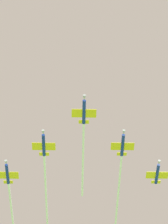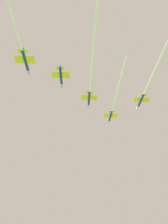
{
  "view_description": "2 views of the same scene",
  "coord_description": "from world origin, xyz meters",
  "px_view_note": "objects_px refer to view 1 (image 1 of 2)",
  "views": [
    {
      "loc": [
        -17.27,
        85.88,
        2.55
      ],
      "look_at": [
        2.76,
        -1.53,
        128.71
      ],
      "focal_mm": 69.19,
      "sensor_mm": 36.0,
      "label": 1
    },
    {
      "loc": [
        2.13,
        -82.78,
        66.23
      ],
      "look_at": [
        -12.19,
        -14.74,
        123.95
      ],
      "focal_mm": 24.81,
      "sensor_mm": 36.0,
      "label": 2
    }
  ],
  "objects_px": {
    "jet_starboard_inner": "(45,173)",
    "jet_lead": "(83,138)",
    "jet_port_inner": "(120,175)",
    "jet_starboard_outer": "(10,200)",
    "jet_port_outer": "(157,174)"
  },
  "relations": [
    {
      "from": "jet_lead",
      "to": "jet_port_outer",
      "type": "distance_m",
      "value": 35.08
    },
    {
      "from": "jet_lead",
      "to": "jet_port_inner",
      "type": "bearing_deg",
      "value": -128.16
    },
    {
      "from": "jet_lead",
      "to": "jet_starboard_outer",
      "type": "distance_m",
      "value": 44.76
    },
    {
      "from": "jet_port_inner",
      "to": "jet_starboard_outer",
      "type": "distance_m",
      "value": 47.18
    },
    {
      "from": "jet_starboard_inner",
      "to": "jet_port_outer",
      "type": "bearing_deg",
      "value": -179.82
    },
    {
      "from": "jet_lead",
      "to": "jet_port_outer",
      "type": "height_order",
      "value": "jet_port_outer"
    },
    {
      "from": "jet_port_inner",
      "to": "jet_starboard_outer",
      "type": "relative_size",
      "value": 1.04
    },
    {
      "from": "jet_port_inner",
      "to": "jet_starboard_outer",
      "type": "bearing_deg",
      "value": -17.39
    },
    {
      "from": "jet_starboard_inner",
      "to": "jet_starboard_outer",
      "type": "xyz_separation_m",
      "value": [
        18.22,
        -11.11,
        -0.25
      ]
    },
    {
      "from": "jet_port_inner",
      "to": "jet_port_outer",
      "type": "distance_m",
      "value": 15.04
    },
    {
      "from": "jet_lead",
      "to": "jet_port_inner",
      "type": "relative_size",
      "value": 0.86
    },
    {
      "from": "jet_port_inner",
      "to": "jet_port_outer",
      "type": "relative_size",
      "value": 4.49
    },
    {
      "from": "jet_port_inner",
      "to": "jet_starboard_inner",
      "type": "height_order",
      "value": "jet_port_inner"
    },
    {
      "from": "jet_port_inner",
      "to": "jet_port_outer",
      "type": "bearing_deg",
      "value": 176.43
    },
    {
      "from": "jet_starboard_inner",
      "to": "jet_lead",
      "type": "bearing_deg",
      "value": 129.79
    }
  ]
}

